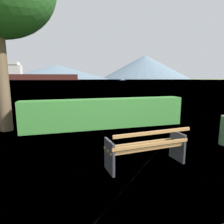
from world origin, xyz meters
TOP-DOWN VIEW (x-y plane):
  - ground_plane at (0.00, 0.00)m, footprint 1400.00×1400.00m
  - water_surface at (0.00, 308.10)m, footprint 620.00×620.00m
  - park_bench at (0.00, -0.06)m, footprint 1.82×0.71m
  - hedge_row at (0.00, 3.48)m, footprint 6.30×0.63m
  - cargo_ship_large at (-33.49, 300.21)m, footprint 109.89×30.20m
  - fishing_boat_near at (73.84, 214.59)m, footprint 7.10×2.55m
  - distant_hills at (32.36, 564.93)m, footprint 795.82×314.93m

SIDE VIEW (x-z plane):
  - ground_plane at x=0.00m, z-range 0.00..0.00m
  - water_surface at x=0.00m, z-range 0.00..0.00m
  - park_bench at x=0.00m, z-range -0.01..0.86m
  - fishing_boat_near at x=73.84m, z-range -0.18..1.14m
  - hedge_row at x=0.00m, z-range 0.00..1.13m
  - cargo_ship_large at x=-33.49m, z-range -5.58..19.75m
  - distant_hills at x=32.36m, z-range -5.97..68.02m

